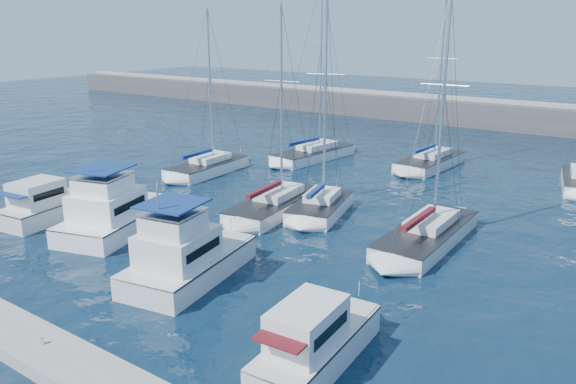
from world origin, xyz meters
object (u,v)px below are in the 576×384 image
Objects in this scene: motor_yacht_stbd_inner at (185,258)px; sailboat_back_a at (314,154)px; motor_yacht_port_outer at (45,206)px; sailboat_back_b at (430,162)px; sailboat_mid_d at (427,235)px; sailboat_mid_c at (321,206)px; motor_yacht_stbd_outer at (314,344)px; sailboat_mid_a at (208,167)px; motor_yacht_port_inner at (115,214)px; sailboat_mid_b at (276,204)px.

sailboat_back_a reaches higher than motor_yacht_stbd_inner.
motor_yacht_stbd_inner reaches higher than motor_yacht_port_outer.
sailboat_mid_d is at bearing -65.34° from sailboat_back_b.
motor_yacht_port_outer is 0.45× the size of sailboat_mid_d.
sailboat_back_a is (-17.19, 14.37, 0.03)m from sailboat_mid_d.
sailboat_back_b is (1.13, 16.91, -0.03)m from sailboat_mid_c.
sailboat_mid_c is at bearing 117.54° from motor_yacht_stbd_outer.
motor_yacht_port_outer is 0.39× the size of sailboat_back_a.
sailboat_mid_a is (0.17, 15.29, -0.43)m from motor_yacht_port_outer.
motor_yacht_port_inner is 0.54× the size of sailboat_back_a.
motor_yacht_stbd_outer is 30.08m from sailboat_mid_a.
sailboat_mid_b is (11.34, 10.13, -0.43)m from motor_yacht_port_outer.
sailboat_mid_d is 0.95× the size of sailboat_back_b.
sailboat_mid_b reaches higher than motor_yacht_stbd_inner.
motor_yacht_port_inner is 10.65m from sailboat_mid_b.
motor_yacht_stbd_inner is 9.73m from motor_yacht_stbd_outer.
sailboat_mid_c is at bearing 173.47° from sailboat_mid_d.
sailboat_mid_a is 1.00× the size of sailboat_mid_b.
motor_yacht_stbd_outer is 0.45× the size of sailboat_back_b.
sailboat_back_a is (-0.57, 23.75, -0.60)m from motor_yacht_port_inner.
motor_yacht_port_inner is 28.83m from sailboat_back_b.
sailboat_mid_b is at bearing -27.82° from sailboat_mid_a.
sailboat_back_b reaches higher than motor_yacht_stbd_inner.
sailboat_mid_c is (0.12, 12.62, -0.58)m from motor_yacht_stbd_inner.
sailboat_mid_d is at bearing 91.48° from motor_yacht_stbd_outer.
motor_yacht_port_outer is at bearing 167.09° from motor_yacht_stbd_outer.
motor_yacht_stbd_inner is 11.63m from sailboat_mid_b.
sailboat_back_b is at bearing 72.13° from sailboat_mid_c.
motor_yacht_stbd_inner is at bearing -12.19° from motor_yacht_port_outer.
sailboat_mid_a is 0.84× the size of sailboat_back_a.
motor_yacht_stbd_inner is at bearing 160.62° from motor_yacht_stbd_outer.
sailboat_mid_c is (13.99, -3.84, 0.03)m from sailboat_mid_a.
motor_yacht_port_outer is 24.52m from sailboat_mid_d.
motor_yacht_port_outer is 25.48m from sailboat_back_a.
motor_yacht_stbd_inner is 14.31m from sailboat_mid_d.
sailboat_mid_a is 10.80m from sailboat_back_a.
sailboat_mid_b reaches higher than motor_yacht_port_inner.
sailboat_back_b is (1.25, 29.53, -0.61)m from motor_yacht_stbd_inner.
sailboat_mid_a is at bearing 94.43° from motor_yacht_port_inner.
sailboat_back_b reaches higher than sailboat_mid_b.
motor_yacht_stbd_outer is 18.43m from sailboat_mid_b.
sailboat_mid_c is at bearing -90.18° from sailboat_back_b.
sailboat_mid_d is at bearing 18.27° from motor_yacht_port_outer.
sailboat_mid_c is (14.16, 11.45, -0.39)m from motor_yacht_port_outer.
sailboat_mid_b is (5.87, 8.87, -0.62)m from motor_yacht_port_inner.
motor_yacht_port_inner is at bearing -129.48° from sailboat_mid_b.
motor_yacht_stbd_inner is 12.64m from sailboat_mid_c.
sailboat_back_a reaches higher than motor_yacht_port_inner.
motor_yacht_port_outer is 5.62m from motor_yacht_port_inner.
motor_yacht_port_inner is 0.65× the size of sailboat_mid_a.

